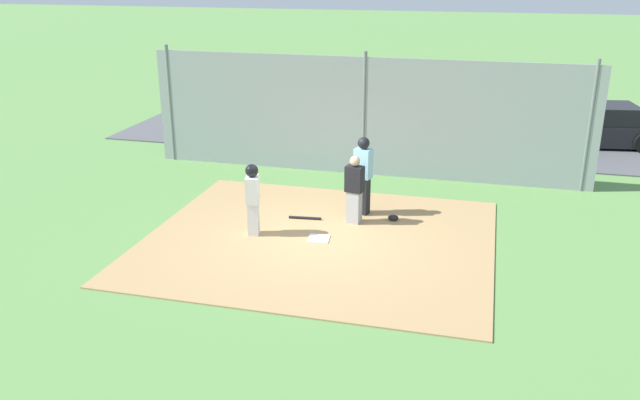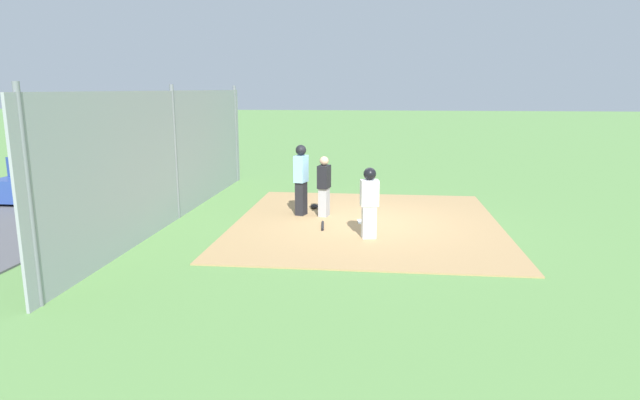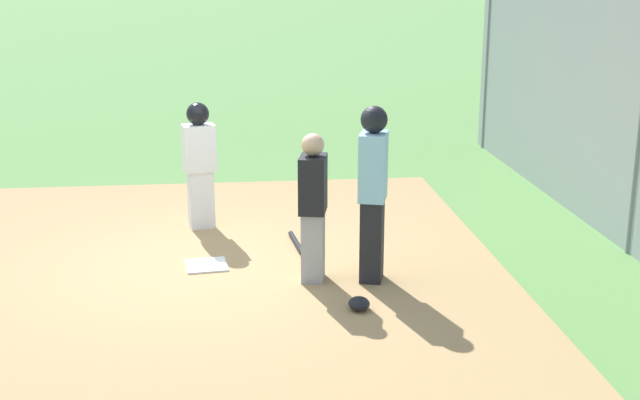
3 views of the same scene
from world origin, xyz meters
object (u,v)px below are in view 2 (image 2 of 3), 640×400
umpire (301,178)px  parked_car_blue (59,175)px  baseball_bat (323,226)px  catcher_mask (314,206)px  catcher (324,186)px  parked_car_dark (119,159)px  home_plate (367,222)px  runner (369,199)px

umpire → parked_car_blue: size_ratio=0.43×
baseball_bat → parked_car_blue: parked_car_blue is taller
baseball_bat → catcher_mask: (-1.95, -0.44, 0.03)m
catcher → baseball_bat: size_ratio=2.07×
baseball_bat → parked_car_dark: bearing=-135.4°
baseball_bat → umpire: bearing=-155.8°
catcher_mask → baseball_bat: bearing=12.7°
home_plate → parked_car_blue: size_ratio=0.10×
catcher → umpire: size_ratio=0.85×
catcher → parked_car_dark: size_ratio=0.35×
catcher → parked_car_blue: catcher is taller
catcher_mask → catcher: bearing=23.0°
runner → catcher_mask: size_ratio=6.50×
catcher_mask → home_plate: bearing=47.3°
umpire → parked_car_dark: size_ratio=0.41×
runner → parked_car_blue: bearing=55.6°
home_plate → runner: 1.67m
baseball_bat → catcher: bearing=178.4°
umpire → parked_car_blue: umpire is taller
home_plate → catcher: size_ratio=0.28×
catcher → parked_car_dark: 10.39m
home_plate → umpire: (-0.59, -1.71, 0.96)m
home_plate → baseball_bat: size_ratio=0.59×
home_plate → parked_car_dark: 11.61m
parked_car_blue → umpire: bearing=-103.8°
baseball_bat → parked_car_blue: size_ratio=0.18×
catcher → umpire: bearing=-174.5°
runner → catcher_mask: runner is taller
parked_car_blue → runner: bearing=-112.1°
runner → parked_car_blue: (-3.99, -9.68, -0.29)m
home_plate → parked_car_dark: bearing=-123.9°
parked_car_dark → parked_car_blue: bearing=-8.4°
catcher → catcher_mask: 1.17m
home_plate → runner: (1.42, 0.08, 0.87)m
baseball_bat → catcher_mask: bearing=-173.2°
catcher_mask → parked_car_dark: 9.64m
home_plate → catcher: 1.46m
baseball_bat → parked_car_dark: (-7.07, -8.59, 0.55)m
catcher_mask → parked_car_blue: bearing=-98.5°
catcher_mask → parked_car_blue: parked_car_blue is taller
home_plate → catcher_mask: size_ratio=1.83×
parked_car_dark → runner: bearing=42.0°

